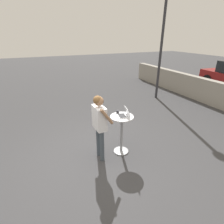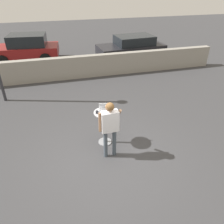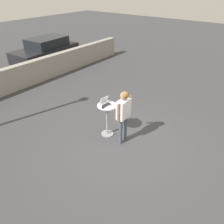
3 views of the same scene
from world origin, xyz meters
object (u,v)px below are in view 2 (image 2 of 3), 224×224
parked_car_further_down (132,48)px  laptop (104,110)px  cafe_table (105,124)px  standing_person (110,123)px  parked_car_near_street (26,48)px  coffee_mug (97,112)px

parked_car_further_down → laptop: bearing=-115.1°
cafe_table → parked_car_further_down: parked_car_further_down is taller
standing_person → parked_car_near_street: size_ratio=0.43×
standing_person → parked_car_further_down: size_ratio=0.41×
cafe_table → laptop: laptop is taller
laptop → standing_person: (-0.01, -0.66, -0.03)m
parked_car_near_street → parked_car_further_down: bearing=-13.4°
coffee_mug → parked_car_near_street: size_ratio=0.03×
cafe_table → coffee_mug: size_ratio=10.51×
standing_person → parked_car_further_down: bearing=66.7°
coffee_mug → parked_car_near_street: parked_car_near_street is taller
laptop → parked_car_near_street: 9.32m
standing_person → parked_car_further_down: standing_person is taller
laptop → coffee_mug: bearing=-162.2°
parked_car_further_down → cafe_table: bearing=-115.0°
laptop → parked_car_further_down: (3.49, 7.44, -0.39)m
coffee_mug → standing_person: bearing=-70.2°
laptop → parked_car_near_street: size_ratio=0.09×
laptop → coffee_mug: (-0.22, -0.07, -0.01)m
coffee_mug → parked_car_near_street: bearing=105.4°
cafe_table → coffee_mug: 0.49m
cafe_table → standing_person: bearing=-90.0°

